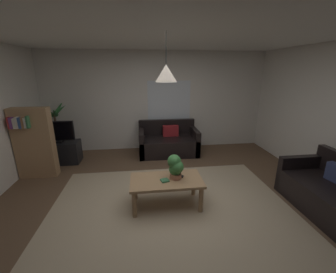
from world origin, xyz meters
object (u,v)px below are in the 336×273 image
(couch_under_window, at_px, (168,143))
(remote_on_table_0, at_px, (178,176))
(couch_right_side, at_px, (333,195))
(tv_stand, at_px, (59,152))
(potted_plant_on_table, at_px, (176,167))
(tv, at_px, (56,132))
(coffee_table, at_px, (166,184))
(potted_palm_corner, at_px, (57,134))
(bookshelf_corner, at_px, (34,142))
(pendant_lamp, at_px, (166,73))
(book_on_table_0, at_px, (165,180))

(couch_under_window, xyz_separation_m, remote_on_table_0, (-0.11, -2.14, 0.19))
(couch_right_side, bearing_deg, tv_stand, -117.07)
(potted_plant_on_table, distance_m, tv, 3.07)
(tv, bearing_deg, remote_on_table_0, -36.97)
(couch_under_window, xyz_separation_m, coffee_table, (-0.31, -2.22, 0.11))
(coffee_table, distance_m, potted_palm_corner, 3.42)
(bookshelf_corner, bearing_deg, potted_palm_corner, 89.20)
(couch_under_window, relative_size, potted_palm_corner, 1.06)
(couch_right_side, distance_m, coffee_table, 2.50)
(couch_under_window, height_order, tv_stand, couch_under_window)
(couch_under_window, height_order, coffee_table, couch_under_window)
(couch_right_side, xyz_separation_m, tv_stand, (-4.71, 2.41, -0.03))
(couch_right_side, xyz_separation_m, tv, (-4.71, 2.39, 0.48))
(couch_right_side, relative_size, potted_palm_corner, 1.03)
(couch_under_window, relative_size, tv, 1.88)
(couch_right_side, height_order, potted_plant_on_table, potted_plant_on_table)
(remote_on_table_0, xyz_separation_m, bookshelf_corner, (-2.64, 1.22, 0.25))
(coffee_table, xyz_separation_m, pendant_lamp, (-0.00, 0.00, 1.65))
(tv, relative_size, potted_palm_corner, 0.57)
(remote_on_table_0, bearing_deg, tv, -95.97)
(couch_right_side, distance_m, remote_on_table_0, 2.33)
(remote_on_table_0, bearing_deg, tv_stand, -96.29)
(couch_right_side, height_order, coffee_table, couch_right_side)
(couch_under_window, bearing_deg, bookshelf_corner, -161.52)
(tv, relative_size, pendant_lamp, 1.25)
(tv, bearing_deg, coffee_table, -40.43)
(tv_stand, distance_m, tv, 0.50)
(remote_on_table_0, xyz_separation_m, tv_stand, (-2.46, 1.87, -0.22))
(couch_right_side, bearing_deg, potted_plant_on_table, -101.87)
(coffee_table, height_order, remote_on_table_0, remote_on_table_0)
(couch_under_window, bearing_deg, potted_plant_on_table, -94.25)
(coffee_table, height_order, bookshelf_corner, bookshelf_corner)
(couch_under_window, xyz_separation_m, pendant_lamp, (-0.31, -2.22, 1.75))
(tv, xyz_separation_m, potted_palm_corner, (-0.17, 0.47, -0.18))
(coffee_table, xyz_separation_m, book_on_table_0, (-0.03, -0.05, 0.08))
(book_on_table_0, height_order, bookshelf_corner, bookshelf_corner)
(couch_under_window, relative_size, coffee_table, 1.33)
(couch_right_side, xyz_separation_m, bookshelf_corner, (-4.90, 1.76, 0.44))
(couch_under_window, bearing_deg, tv, -173.45)
(couch_under_window, xyz_separation_m, couch_right_side, (2.15, -2.68, 0.00))
(coffee_table, distance_m, bookshelf_corner, 2.79)
(potted_plant_on_table, height_order, bookshelf_corner, bookshelf_corner)
(couch_right_side, distance_m, tv, 5.31)
(book_on_table_0, distance_m, potted_plant_on_table, 0.27)
(potted_plant_on_table, distance_m, pendant_lamp, 1.38)
(couch_under_window, bearing_deg, remote_on_table_0, -92.89)
(bookshelf_corner, bearing_deg, book_on_table_0, -29.15)
(book_on_table_0, bearing_deg, remote_on_table_0, 27.60)
(couch_under_window, height_order, couch_right_side, same)
(couch_under_window, distance_m, remote_on_table_0, 2.15)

